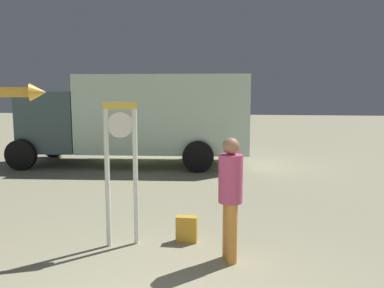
# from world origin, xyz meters

# --- Properties ---
(standing_clock) EXTENTS (0.48, 0.26, 2.11)m
(standing_clock) POSITION_xyz_m (-1.12, 2.39, 1.29)
(standing_clock) COLOR white
(standing_clock) RESTS_ON ground_plane
(arrow_sign) EXTENTS (0.97, 0.47, 2.56)m
(arrow_sign) POSITION_xyz_m (-2.76, 2.08, 1.70)
(arrow_sign) COLOR olive
(arrow_sign) RESTS_ON ground_plane
(person_near_clock) EXTENTS (0.32, 0.32, 1.66)m
(person_near_clock) POSITION_xyz_m (0.47, 2.06, 0.93)
(person_near_clock) COLOR orange
(person_near_clock) RESTS_ON ground_plane
(backpack) EXTENTS (0.32, 0.18, 0.39)m
(backpack) POSITION_xyz_m (-0.20, 2.64, 0.19)
(backpack) COLOR gold
(backpack) RESTS_ON ground_plane
(box_truck_near) EXTENTS (7.34, 3.13, 2.79)m
(box_truck_near) POSITION_xyz_m (-2.63, 8.91, 1.55)
(box_truck_near) COLOR white
(box_truck_near) RESTS_ON ground_plane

